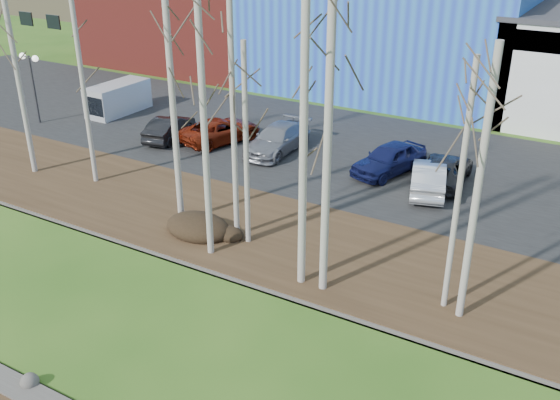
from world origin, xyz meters
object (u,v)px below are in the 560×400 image
Objects in this scene: van_grey at (116,99)px; street_lamp at (31,69)px; car_1 at (220,130)px; car_3 at (389,159)px; car_2 at (277,139)px; car_5 at (444,170)px; car_0 at (169,128)px; car_4 at (429,177)px.

street_lamp is at bearing -124.92° from van_grey.
car_3 reaches higher than car_1.
car_2 is 6.46m from car_3.
car_1 is (11.91, 2.89, -2.70)m from street_lamp.
car_1 is 12.94m from car_5.
car_0 is 6.64m from van_grey.
van_grey is (2.85, 3.94, -2.42)m from street_lamp.
car_2 is at bearing -158.97° from car_1.
street_lamp is 16.11m from car_2.
car_5 is at bearing 22.50° from car_3.
car_4 is 1.50m from car_5.
car_4 reaches higher than car_5.
car_0 is (9.10, 1.72, -2.71)m from street_lamp.
street_lamp is 0.95× the size of car_3.
car_1 is 3.68m from car_2.
car_4 reaches higher than car_0.
van_grey reaches higher than car_3.
car_1 is 0.97× the size of car_2.
car_4 is at bearing -165.97° from car_1.
car_5 is (0.33, 1.46, -0.08)m from car_4.
car_3 reaches higher than car_2.
car_3 reaches higher than car_4.
car_3 reaches higher than car_0.
car_4 is 0.94× the size of car_5.
street_lamp is 0.97× the size of car_4.
car_3 is at bearing -0.81° from van_grey.
car_5 is (12.92, 0.69, -0.03)m from car_1.
street_lamp is 0.92× the size of car_5.
street_lamp is 5.43m from van_grey.
car_4 is at bearing 169.95° from car_0.
street_lamp reaches higher than car_5.
car_3 is (22.05, 3.34, -2.61)m from street_lamp.
car_1 is at bearing 18.73° from street_lamp.
car_3 is (10.14, 0.45, 0.09)m from car_1.
car_1 is at bearing -20.25° from car_4.
car_1 reaches higher than car_0.
car_2 reaches higher than car_5.
car_3 is 1.02× the size of van_grey.
car_0 is at bearing 15.78° from street_lamp.
car_1 is at bearing -5.63° from van_grey.
street_lamp reaches higher than car_0.
van_grey is at bearing 59.18° from street_lamp.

